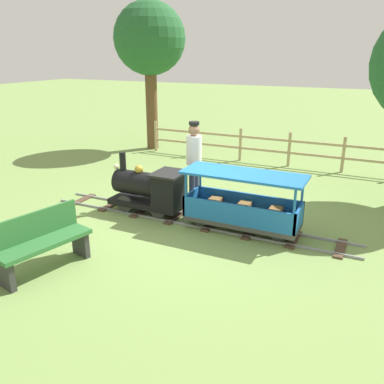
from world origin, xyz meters
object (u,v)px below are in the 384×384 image
at_px(park_bench, 42,242).
at_px(passenger_car, 242,207).
at_px(locomotive, 150,189).
at_px(conductor_person, 194,156).
at_px(oak_tree_distant, 150,41).

bearing_deg(park_bench, passenger_car, -40.20).
bearing_deg(park_bench, locomotive, -6.18).
height_order(locomotive, conductor_person, conductor_person).
xyz_separation_m(park_bench, oak_tree_distant, (7.10, 2.50, 2.74)).
relative_size(locomotive, park_bench, 1.06).
xyz_separation_m(passenger_car, conductor_person, (0.87, 1.30, 0.53)).
distance_m(conductor_person, park_bench, 3.40).
relative_size(conductor_person, park_bench, 1.19).
height_order(locomotive, passenger_car, locomotive).
bearing_deg(oak_tree_distant, passenger_car, -136.05).
distance_m(passenger_car, oak_tree_distant, 7.07).
height_order(conductor_person, oak_tree_distant, oak_tree_distant).
distance_m(locomotive, park_bench, 2.42).
bearing_deg(passenger_car, park_bench, 139.80).
relative_size(passenger_car, conductor_person, 1.23).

